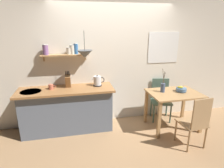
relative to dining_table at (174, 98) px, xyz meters
name	(u,v)px	position (x,y,z in m)	size (l,w,h in m)	color
ground_plane	(119,132)	(-1.12, 0.03, -0.65)	(14.00, 14.00, 0.00)	#A87F56
back_wall	(122,60)	(-0.92, 0.68, 0.70)	(6.80, 0.11, 2.70)	silver
kitchen_counter	(67,109)	(-2.13, 0.35, -0.20)	(1.83, 0.63, 0.90)	slate
wall_shelf	(64,52)	(-2.11, 0.52, 0.93)	(0.90, 0.20, 0.34)	tan
dining_table	(174,98)	(0.00, 0.00, 0.00)	(1.01, 0.75, 0.77)	tan
dining_chair_near	(196,121)	(0.01, -0.72, -0.14)	(0.44, 0.46, 0.96)	tan
dining_chair_far	(161,97)	(-0.06, 0.45, -0.14)	(0.50, 0.48, 0.92)	#4C6B5B
fruit_bowl	(181,89)	(0.16, 0.02, 0.17)	(0.21, 0.21, 0.12)	#51759E
twig_vase	(163,87)	(-0.22, 0.09, 0.22)	(0.09, 0.09, 0.48)	#475675
electric_kettle	(97,81)	(-1.50, 0.40, 0.34)	(0.26, 0.18, 0.22)	black
knife_block	(68,81)	(-2.08, 0.42, 0.38)	(0.10, 0.19, 0.33)	brown
coffee_mug_by_sink	(51,87)	(-2.40, 0.37, 0.29)	(0.13, 0.09, 0.10)	#C6664C
pendant_lamp	(85,54)	(-1.74, 0.24, 0.92)	(0.29, 0.29, 0.49)	black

